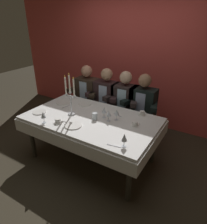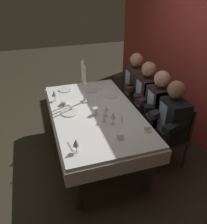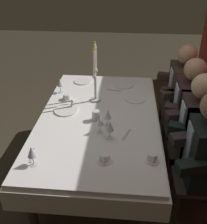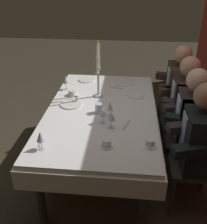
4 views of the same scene
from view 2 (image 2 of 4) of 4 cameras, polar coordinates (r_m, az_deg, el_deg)
The scene contains 23 objects.
ground_plane at distance 3.54m, azimuth -1.85°, elevation -10.16°, with size 12.00×12.00×0.00m, color #363023.
dining_table at distance 3.17m, azimuth -2.04°, elevation -1.65°, with size 1.94×1.14×0.74m.
candelabra at distance 3.23m, azimuth -4.74°, elevation 6.61°, with size 0.19×0.11×0.62m.
dinner_plate_0 at distance 3.10m, azimuth -8.22°, elevation -0.09°, with size 0.23×0.23×0.01m, color white.
dinner_plate_1 at distance 3.76m, azimuth -1.92°, elevation 6.06°, with size 0.24×0.24×0.01m, color white.
dinner_plate_2 at distance 3.72m, azimuth -9.30°, elevation 5.35°, with size 0.20×0.20×0.01m, color white.
dinner_plate_3 at distance 3.49m, azimuth 1.75°, elevation 4.04°, with size 0.22×0.22×0.01m, color white.
wine_glass_0 at distance 2.38m, azimuth -6.70°, elevation -7.43°, with size 0.07×0.07×0.16m.
wine_glass_1 at distance 2.79m, azimuth 2.33°, elevation -0.86°, with size 0.07×0.07×0.16m.
wine_glass_2 at distance 2.83m, azimuth 0.15°, elevation -0.37°, with size 0.07×0.07×0.16m.
wine_glass_3 at distance 3.38m, azimuth -11.89°, elevation 4.42°, with size 0.07×0.07×0.16m.
wine_glass_4 at distance 2.94m, azimuth 0.56°, elevation 0.89°, with size 0.07×0.07×0.16m.
water_tumbler_0 at distance 3.01m, azimuth -2.02°, elevation 0.20°, with size 0.07×0.07×0.10m, color silver.
coffee_cup_0 at distance 3.29m, azimuth -9.69°, elevation 2.13°, with size 0.13×0.12×0.06m.
coffee_cup_1 at distance 2.77m, azimuth 10.57°, elevation -3.93°, with size 0.13×0.12×0.06m.
coffee_cup_2 at distance 2.62m, azimuth 4.04°, elevation -5.74°, with size 0.13×0.12×0.06m.
fork_0 at distance 2.94m, azimuth 4.46°, elevation -1.77°, with size 0.17×0.02×0.01m, color #B7B7BC.
spoon_1 at distance 3.60m, azimuth -2.75°, elevation 4.80°, with size 0.17×0.02×0.01m, color #B7B7BC.
fork_2 at distance 2.53m, azimuth -8.02°, elevation -8.25°, with size 0.17×0.02×0.01m, color #B7B7BC.
seated_diner_0 at distance 3.96m, azimuth 7.67°, elevation 6.99°, with size 0.63×0.48×1.24m.
seated_diner_1 at distance 3.62m, azimuth 10.45°, elevation 4.30°, with size 0.63×0.48×1.24m.
seated_diner_2 at distance 3.33m, azimuth 13.28°, elevation 1.53°, with size 0.63×0.48×1.24m.
seated_diner_3 at distance 3.09m, azimuth 16.26°, elevation -1.40°, with size 0.63×0.48×1.24m.
Camera 2 is at (2.58, -0.69, 2.33)m, focal length 37.64 mm.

